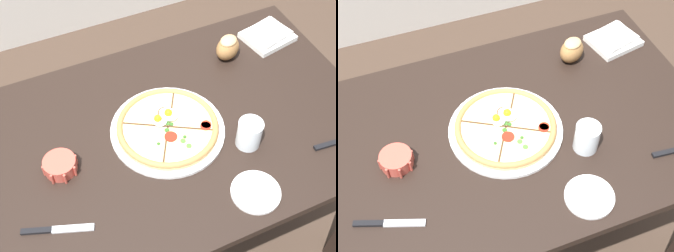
{
  "view_description": "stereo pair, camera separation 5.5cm",
  "coord_description": "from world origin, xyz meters",
  "views": [
    {
      "loc": [
        -0.42,
        -0.84,
        1.9
      ],
      "look_at": [
        -0.04,
        -0.0,
        0.78
      ],
      "focal_mm": 50.0,
      "sensor_mm": 36.0,
      "label": 1
    },
    {
      "loc": [
        -0.37,
        -0.86,
        1.9
      ],
      "look_at": [
        -0.04,
        -0.0,
        0.78
      ],
      "focal_mm": 50.0,
      "sensor_mm": 36.0,
      "label": 2
    }
  ],
  "objects": [
    {
      "name": "ground_plane",
      "position": [
        0.0,
        0.0,
        0.0
      ],
      "size": [
        12.0,
        12.0,
        0.0
      ],
      "primitive_type": "plane",
      "color": "#3D2D23"
    },
    {
      "name": "dining_table",
      "position": [
        0.0,
        0.0,
        0.64
      ],
      "size": [
        1.24,
        0.83,
        0.75
      ],
      "color": "black",
      "rests_on": "ground_plane"
    },
    {
      "name": "pizza",
      "position": [
        -0.04,
        -0.0,
        0.77
      ],
      "size": [
        0.36,
        0.36,
        0.06
      ],
      "color": "white",
      "rests_on": "dining_table"
    },
    {
      "name": "ramekin_bowl",
      "position": [
        -0.39,
        -0.0,
        0.78
      ],
      "size": [
        0.1,
        0.1,
        0.04
      ],
      "color": "#C64C3D",
      "rests_on": "dining_table"
    },
    {
      "name": "napkin_folded",
      "position": [
        0.48,
        0.25,
        0.77
      ],
      "size": [
        0.19,
        0.17,
        0.04
      ],
      "rotation": [
        0.0,
        0.0,
        0.18
      ],
      "color": "silver",
      "rests_on": "dining_table"
    },
    {
      "name": "bread_piece_near",
      "position": [
        0.3,
        0.23,
        0.8
      ],
      "size": [
        0.12,
        0.11,
        0.09
      ],
      "rotation": [
        0.0,
        0.0,
        0.49
      ],
      "color": "olive",
      "rests_on": "dining_table"
    },
    {
      "name": "knife_spare",
      "position": [
        -0.45,
        -0.19,
        0.76
      ],
      "size": [
        0.19,
        0.08,
        0.01
      ],
      "rotation": [
        0.0,
        0.0,
        -0.35
      ],
      "color": "silver",
      "rests_on": "dining_table"
    },
    {
      "name": "water_glass",
      "position": [
        0.16,
        -0.14,
        0.8
      ],
      "size": [
        0.08,
        0.08,
        0.09
      ],
      "color": "white",
      "rests_on": "dining_table"
    },
    {
      "name": "side_saucer",
      "position": [
        0.09,
        -0.31,
        0.76
      ],
      "size": [
        0.14,
        0.14,
        0.01
      ],
      "color": "white",
      "rests_on": "dining_table"
    }
  ]
}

